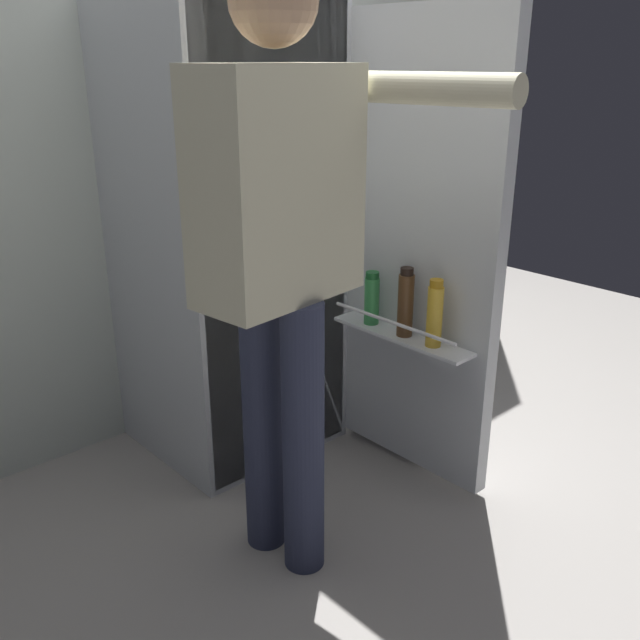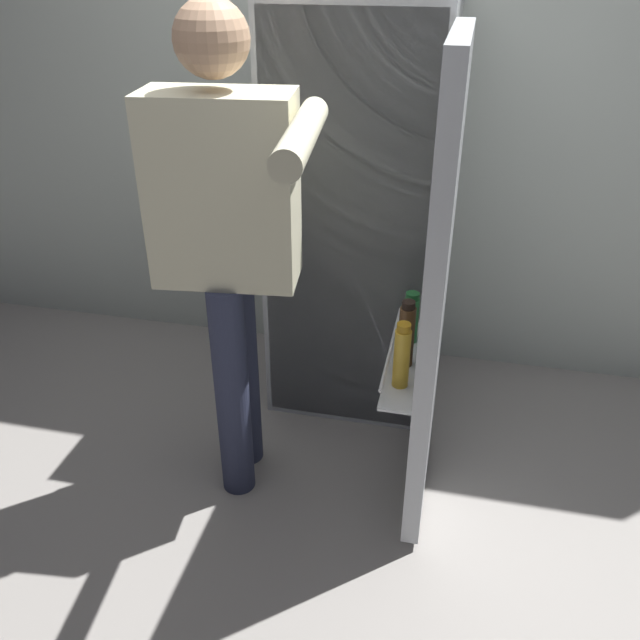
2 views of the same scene
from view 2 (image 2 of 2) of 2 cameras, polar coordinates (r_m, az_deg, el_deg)
ground_plane at (r=2.69m, az=0.77°, el=-11.85°), size 5.83×5.83×0.00m
kitchen_wall at (r=2.95m, az=4.92°, el=20.23°), size 4.40×0.10×2.60m
refrigerator at (r=2.68m, az=3.78°, el=8.53°), size 0.71×1.25×1.64m
person at (r=2.12m, az=-7.85°, el=7.85°), size 0.61×0.74×1.67m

